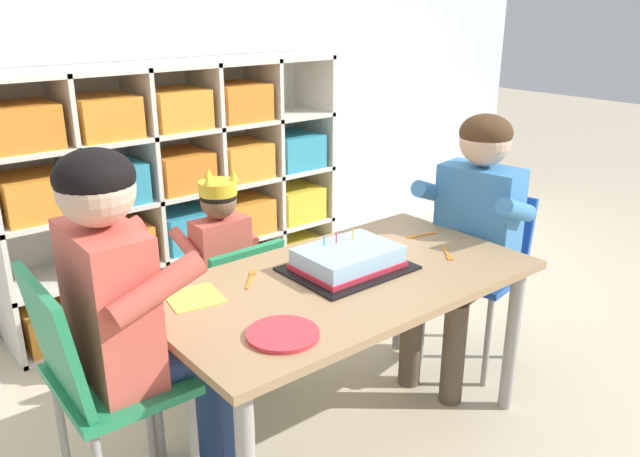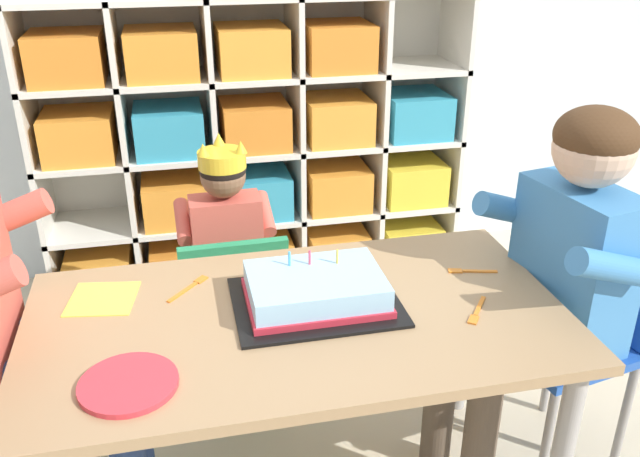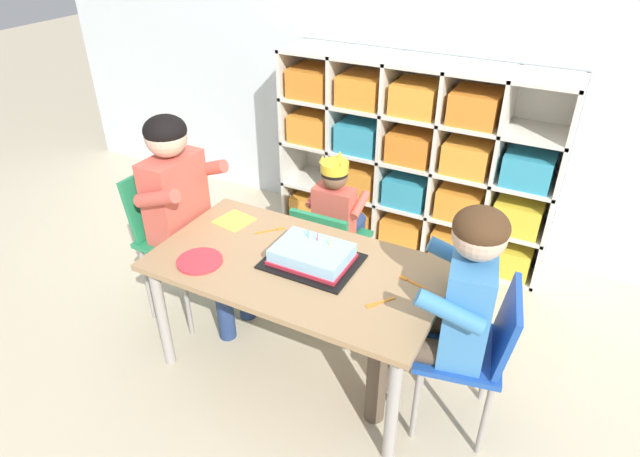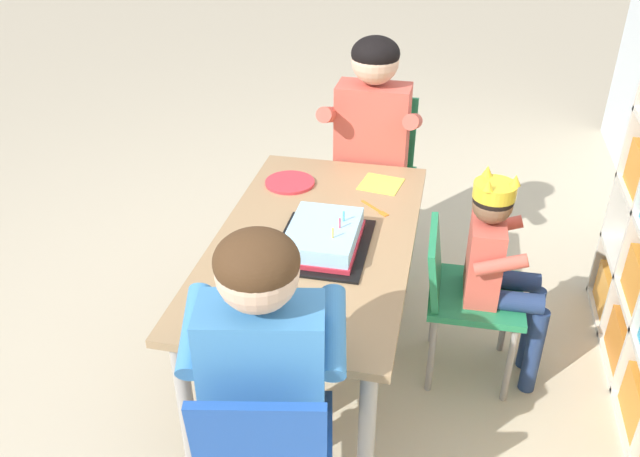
{
  "view_description": "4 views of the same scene",
  "coord_description": "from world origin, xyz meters",
  "px_view_note": "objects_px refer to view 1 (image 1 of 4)",
  "views": [
    {
      "loc": [
        -1.22,
        -1.38,
        1.41
      ],
      "look_at": [
        0.01,
        0.13,
        0.71
      ],
      "focal_mm": 35.8,
      "sensor_mm": 36.0,
      "label": 1
    },
    {
      "loc": [
        -0.24,
        -1.29,
        1.42
      ],
      "look_at": [
        0.08,
        0.13,
        0.73
      ],
      "focal_mm": 38.14,
      "sensor_mm": 36.0,
      "label": 2
    },
    {
      "loc": [
        0.95,
        -1.6,
        1.9
      ],
      "look_at": [
        0.04,
        0.13,
        0.69
      ],
      "focal_mm": 30.53,
      "sensor_mm": 36.0,
      "label": 3
    },
    {
      "loc": [
        1.85,
        0.41,
        1.74
      ],
      "look_at": [
        0.07,
        0.03,
        0.66
      ],
      "focal_mm": 36.97,
      "sensor_mm": 36.0,
      "label": 4
    }
  ],
  "objects_px": {
    "birthday_cake_on_tray": "(348,260)",
    "fork_beside_plate_stack": "(420,235)",
    "activity_table": "(344,298)",
    "classroom_chair_blue": "(232,295)",
    "fork_scattered_mid_table": "(251,278)",
    "classroom_chair_adult_side": "(96,376)",
    "adult_helper_seated": "(134,298)",
    "guest_at_table_side": "(471,221)",
    "child_with_crown": "(215,249)",
    "paper_plate_stack": "(283,334)",
    "classroom_chair_guest_side": "(481,262)",
    "fork_at_table_front_edge": "(448,254)"
  },
  "relations": [
    {
      "from": "classroom_chair_adult_side",
      "to": "fork_beside_plate_stack",
      "type": "xyz_separation_m",
      "value": [
        1.24,
        0.01,
        0.1
      ]
    },
    {
      "from": "birthday_cake_on_tray",
      "to": "fork_at_table_front_edge",
      "type": "xyz_separation_m",
      "value": [
        0.35,
        -0.12,
        -0.03
      ]
    },
    {
      "from": "fork_at_table_front_edge",
      "to": "fork_beside_plate_stack",
      "type": "relative_size",
      "value": 0.89
    },
    {
      "from": "activity_table",
      "to": "classroom_chair_blue",
      "type": "distance_m",
      "value": 0.54
    },
    {
      "from": "birthday_cake_on_tray",
      "to": "fork_beside_plate_stack",
      "type": "distance_m",
      "value": 0.42
    },
    {
      "from": "birthday_cake_on_tray",
      "to": "fork_at_table_front_edge",
      "type": "relative_size",
      "value": 3.5
    },
    {
      "from": "paper_plate_stack",
      "to": "fork_beside_plate_stack",
      "type": "height_order",
      "value": "paper_plate_stack"
    },
    {
      "from": "fork_scattered_mid_table",
      "to": "adult_helper_seated",
      "type": "bearing_deg",
      "value": -35.83
    },
    {
      "from": "activity_table",
      "to": "birthday_cake_on_tray",
      "type": "height_order",
      "value": "birthday_cake_on_tray"
    },
    {
      "from": "activity_table",
      "to": "classroom_chair_adult_side",
      "type": "height_order",
      "value": "classroom_chair_adult_side"
    },
    {
      "from": "classroom_chair_blue",
      "to": "child_with_crown",
      "type": "xyz_separation_m",
      "value": [
        -0.0,
        0.1,
        0.15
      ]
    },
    {
      "from": "fork_scattered_mid_table",
      "to": "activity_table",
      "type": "bearing_deg",
      "value": 95.14
    },
    {
      "from": "child_with_crown",
      "to": "fork_scattered_mid_table",
      "type": "distance_m",
      "value": 0.46
    },
    {
      "from": "fork_at_table_front_edge",
      "to": "fork_scattered_mid_table",
      "type": "height_order",
      "value": "same"
    },
    {
      "from": "classroom_chair_adult_side",
      "to": "classroom_chair_guest_side",
      "type": "distance_m",
      "value": 1.54
    },
    {
      "from": "activity_table",
      "to": "classroom_chair_blue",
      "type": "height_order",
      "value": "classroom_chair_blue"
    },
    {
      "from": "classroom_chair_guest_side",
      "to": "child_with_crown",
      "type": "bearing_deg",
      "value": -134.61
    },
    {
      "from": "paper_plate_stack",
      "to": "fork_at_table_front_edge",
      "type": "xyz_separation_m",
      "value": [
        0.77,
        0.1,
        -0.0
      ]
    },
    {
      "from": "classroom_chair_adult_side",
      "to": "adult_helper_seated",
      "type": "xyz_separation_m",
      "value": [
        0.12,
        -0.0,
        0.19
      ]
    },
    {
      "from": "birthday_cake_on_tray",
      "to": "fork_scattered_mid_table",
      "type": "relative_size",
      "value": 3.37
    },
    {
      "from": "adult_helper_seated",
      "to": "paper_plate_stack",
      "type": "relative_size",
      "value": 5.6
    },
    {
      "from": "child_with_crown",
      "to": "paper_plate_stack",
      "type": "distance_m",
      "value": 0.84
    },
    {
      "from": "activity_table",
      "to": "fork_scattered_mid_table",
      "type": "xyz_separation_m",
      "value": [
        -0.23,
        0.18,
        0.07
      ]
    },
    {
      "from": "adult_helper_seated",
      "to": "birthday_cake_on_tray",
      "type": "height_order",
      "value": "adult_helper_seated"
    },
    {
      "from": "classroom_chair_adult_side",
      "to": "classroom_chair_guest_side",
      "type": "relative_size",
      "value": 1.14
    },
    {
      "from": "classroom_chair_blue",
      "to": "classroom_chair_guest_side",
      "type": "relative_size",
      "value": 0.85
    },
    {
      "from": "activity_table",
      "to": "classroom_chair_adult_side",
      "type": "relative_size",
      "value": 1.56
    },
    {
      "from": "guest_at_table_side",
      "to": "birthday_cake_on_tray",
      "type": "height_order",
      "value": "guest_at_table_side"
    },
    {
      "from": "classroom_chair_blue",
      "to": "fork_beside_plate_stack",
      "type": "distance_m",
      "value": 0.74
    },
    {
      "from": "classroom_chair_adult_side",
      "to": "adult_helper_seated",
      "type": "relative_size",
      "value": 0.73
    },
    {
      "from": "activity_table",
      "to": "adult_helper_seated",
      "type": "height_order",
      "value": "adult_helper_seated"
    },
    {
      "from": "birthday_cake_on_tray",
      "to": "paper_plate_stack",
      "type": "height_order",
      "value": "birthday_cake_on_tray"
    },
    {
      "from": "adult_helper_seated",
      "to": "classroom_chair_blue",
      "type": "bearing_deg",
      "value": -51.05
    },
    {
      "from": "birthday_cake_on_tray",
      "to": "adult_helper_seated",
      "type": "bearing_deg",
      "value": 175.94
    },
    {
      "from": "fork_beside_plate_stack",
      "to": "fork_at_table_front_edge",
      "type": "bearing_deg",
      "value": -94.0
    },
    {
      "from": "activity_table",
      "to": "fork_beside_plate_stack",
      "type": "bearing_deg",
      "value": 12.57
    },
    {
      "from": "child_with_crown",
      "to": "classroom_chair_blue",
      "type": "bearing_deg",
      "value": 89.89
    },
    {
      "from": "fork_at_table_front_edge",
      "to": "adult_helper_seated",
      "type": "bearing_deg",
      "value": 117.72
    },
    {
      "from": "classroom_chair_adult_side",
      "to": "paper_plate_stack",
      "type": "distance_m",
      "value": 0.5
    },
    {
      "from": "fork_beside_plate_stack",
      "to": "adult_helper_seated",
      "type": "bearing_deg",
      "value": -164.66
    },
    {
      "from": "birthday_cake_on_tray",
      "to": "fork_beside_plate_stack",
      "type": "xyz_separation_m",
      "value": [
        0.41,
        0.06,
        -0.03
      ]
    },
    {
      "from": "child_with_crown",
      "to": "adult_helper_seated",
      "type": "bearing_deg",
      "value": 43.13
    },
    {
      "from": "guest_at_table_side",
      "to": "activity_table",
      "type": "bearing_deg",
      "value": -99.73
    },
    {
      "from": "paper_plate_stack",
      "to": "fork_beside_plate_stack",
      "type": "bearing_deg",
      "value": 18.8
    },
    {
      "from": "classroom_chair_guest_side",
      "to": "paper_plate_stack",
      "type": "xyz_separation_m",
      "value": [
        -1.13,
        -0.22,
        0.17
      ]
    },
    {
      "from": "fork_at_table_front_edge",
      "to": "fork_scattered_mid_table",
      "type": "bearing_deg",
      "value": 104.81
    },
    {
      "from": "paper_plate_stack",
      "to": "classroom_chair_blue",
      "type": "bearing_deg",
      "value": 69.38
    },
    {
      "from": "fork_beside_plate_stack",
      "to": "classroom_chair_blue",
      "type": "bearing_deg",
      "value": 159.12
    },
    {
      "from": "paper_plate_stack",
      "to": "fork_scattered_mid_table",
      "type": "distance_m",
      "value": 0.38
    },
    {
      "from": "adult_helper_seated",
      "to": "activity_table",
      "type": "bearing_deg",
      "value": -96.84
    }
  ]
}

